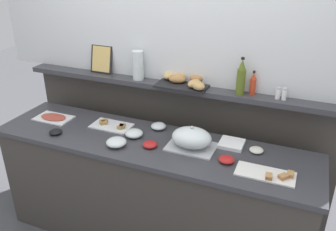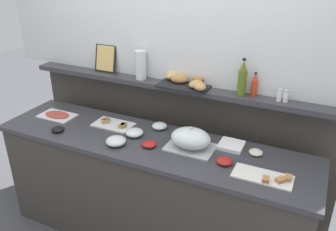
{
  "view_description": "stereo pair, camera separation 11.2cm",
  "coord_description": "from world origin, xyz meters",
  "px_view_note": "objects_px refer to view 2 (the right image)",
  "views": [
    {
      "loc": [
        0.98,
        -2.0,
        2.17
      ],
      "look_at": [
        0.1,
        0.1,
        1.1
      ],
      "focal_mm": 37.35,
      "sensor_mm": 36.0,
      "label": 1
    },
    {
      "loc": [
        1.08,
        -1.96,
        2.17
      ],
      "look_at": [
        0.1,
        0.1,
        1.1
      ],
      "focal_mm": 37.35,
      "sensor_mm": 36.0,
      "label": 2
    }
  ],
  "objects_px": {
    "sandwich_platter_front": "(113,124)",
    "cold_cuts_platter": "(57,115)",
    "condiment_bowl_cream": "(58,129)",
    "glass_bowl_small": "(134,133)",
    "hot_sauce_bottle": "(254,85)",
    "condiment_bowl_dark": "(149,144)",
    "condiment_bowl_teal": "(224,161)",
    "framed_picture": "(106,58)",
    "condiment_bowl_red": "(256,152)",
    "sandwich_platter_rear": "(266,177)",
    "serving_cloche": "(191,139)",
    "olive_oil_bottle": "(242,79)",
    "salt_shaker": "(279,95)",
    "napkin_stack": "(231,145)",
    "glass_bowl_medium": "(116,141)",
    "water_carafe": "(141,65)",
    "glass_bowl_large": "(159,126)",
    "bread_basket": "(186,81)",
    "pepper_shaker": "(286,96)"
  },
  "relations": [
    {
      "from": "glass_bowl_small",
      "to": "framed_picture",
      "type": "distance_m",
      "value": 0.78
    },
    {
      "from": "cold_cuts_platter",
      "to": "condiment_bowl_cream",
      "type": "bearing_deg",
      "value": -47.57
    },
    {
      "from": "glass_bowl_small",
      "to": "condiment_bowl_red",
      "type": "distance_m",
      "value": 0.89
    },
    {
      "from": "sandwich_platter_front",
      "to": "cold_cuts_platter",
      "type": "relative_size",
      "value": 1.06
    },
    {
      "from": "cold_cuts_platter",
      "to": "glass_bowl_small",
      "type": "distance_m",
      "value": 0.76
    },
    {
      "from": "bread_basket",
      "to": "pepper_shaker",
      "type": "bearing_deg",
      "value": -1.47
    },
    {
      "from": "sandwich_platter_front",
      "to": "hot_sauce_bottle",
      "type": "bearing_deg",
      "value": 17.94
    },
    {
      "from": "glass_bowl_large",
      "to": "pepper_shaker",
      "type": "relative_size",
      "value": 1.36
    },
    {
      "from": "condiment_bowl_red",
      "to": "condiment_bowl_cream",
      "type": "bearing_deg",
      "value": -167.81
    },
    {
      "from": "condiment_bowl_dark",
      "to": "napkin_stack",
      "type": "distance_m",
      "value": 0.58
    },
    {
      "from": "condiment_bowl_dark",
      "to": "hot_sauce_bottle",
      "type": "height_order",
      "value": "hot_sauce_bottle"
    },
    {
      "from": "serving_cloche",
      "to": "glass_bowl_large",
      "type": "relative_size",
      "value": 2.88
    },
    {
      "from": "sandwich_platter_front",
      "to": "condiment_bowl_teal",
      "type": "height_order",
      "value": "same"
    },
    {
      "from": "hot_sauce_bottle",
      "to": "salt_shaker",
      "type": "xyz_separation_m",
      "value": [
        0.18,
        -0.03,
        -0.03
      ]
    },
    {
      "from": "hot_sauce_bottle",
      "to": "bread_basket",
      "type": "bearing_deg",
      "value": -179.05
    },
    {
      "from": "condiment_bowl_cream",
      "to": "hot_sauce_bottle",
      "type": "distance_m",
      "value": 1.52
    },
    {
      "from": "olive_oil_bottle",
      "to": "glass_bowl_small",
      "type": "bearing_deg",
      "value": -151.71
    },
    {
      "from": "serving_cloche",
      "to": "olive_oil_bottle",
      "type": "relative_size",
      "value": 1.23
    },
    {
      "from": "glass_bowl_small",
      "to": "hot_sauce_bottle",
      "type": "relative_size",
      "value": 0.77
    },
    {
      "from": "salt_shaker",
      "to": "water_carafe",
      "type": "height_order",
      "value": "water_carafe"
    },
    {
      "from": "condiment_bowl_cream",
      "to": "condiment_bowl_teal",
      "type": "height_order",
      "value": "condiment_bowl_teal"
    },
    {
      "from": "condiment_bowl_cream",
      "to": "sandwich_platter_front",
      "type": "bearing_deg",
      "value": 39.44
    },
    {
      "from": "glass_bowl_small",
      "to": "condiment_bowl_red",
      "type": "xyz_separation_m",
      "value": [
        0.89,
        0.12,
        -0.01
      ]
    },
    {
      "from": "condiment_bowl_teal",
      "to": "serving_cloche",
      "type": "bearing_deg",
      "value": 162.35
    },
    {
      "from": "pepper_shaker",
      "to": "bread_basket",
      "type": "distance_m",
      "value": 0.75
    },
    {
      "from": "condiment_bowl_cream",
      "to": "condiment_bowl_red",
      "type": "xyz_separation_m",
      "value": [
        1.46,
        0.31,
        -0.0
      ]
    },
    {
      "from": "olive_oil_bottle",
      "to": "serving_cloche",
      "type": "bearing_deg",
      "value": -123.57
    },
    {
      "from": "glass_bowl_medium",
      "to": "condiment_bowl_teal",
      "type": "height_order",
      "value": "glass_bowl_medium"
    },
    {
      "from": "glass_bowl_small",
      "to": "sandwich_platter_front",
      "type": "bearing_deg",
      "value": 161.58
    },
    {
      "from": "sandwich_platter_rear",
      "to": "condiment_bowl_red",
      "type": "relative_size",
      "value": 3.82
    },
    {
      "from": "glass_bowl_small",
      "to": "condiment_bowl_teal",
      "type": "relative_size",
      "value": 1.28
    },
    {
      "from": "condiment_bowl_dark",
      "to": "condiment_bowl_teal",
      "type": "distance_m",
      "value": 0.55
    },
    {
      "from": "condiment_bowl_dark",
      "to": "condiment_bowl_cream",
      "type": "xyz_separation_m",
      "value": [
        -0.75,
        -0.1,
        -0.0
      ]
    },
    {
      "from": "glass_bowl_small",
      "to": "hot_sauce_bottle",
      "type": "xyz_separation_m",
      "value": [
        0.77,
        0.41,
        0.36
      ]
    },
    {
      "from": "condiment_bowl_cream",
      "to": "pepper_shaker",
      "type": "height_order",
      "value": "pepper_shaker"
    },
    {
      "from": "framed_picture",
      "to": "sandwich_platter_rear",
      "type": "bearing_deg",
      "value": -19.88
    },
    {
      "from": "sandwich_platter_front",
      "to": "condiment_bowl_dark",
      "type": "relative_size",
      "value": 3.07
    },
    {
      "from": "bread_basket",
      "to": "condiment_bowl_cream",
      "type": "bearing_deg",
      "value": -144.11
    },
    {
      "from": "condiment_bowl_red",
      "to": "pepper_shaker",
      "type": "xyz_separation_m",
      "value": [
        0.11,
        0.26,
        0.34
      ]
    },
    {
      "from": "framed_picture",
      "to": "water_carafe",
      "type": "bearing_deg",
      "value": -5.99
    },
    {
      "from": "sandwich_platter_front",
      "to": "glass_bowl_large",
      "type": "relative_size",
      "value": 2.71
    },
    {
      "from": "sandwich_platter_rear",
      "to": "sandwich_platter_front",
      "type": "bearing_deg",
      "value": 170.45
    },
    {
      "from": "cold_cuts_platter",
      "to": "glass_bowl_small",
      "type": "bearing_deg",
      "value": -1.34
    },
    {
      "from": "glass_bowl_small",
      "to": "bread_basket",
      "type": "xyz_separation_m",
      "value": [
        0.25,
        0.4,
        0.32
      ]
    },
    {
      "from": "cold_cuts_platter",
      "to": "pepper_shaker",
      "type": "height_order",
      "value": "pepper_shaker"
    },
    {
      "from": "condiment_bowl_dark",
      "to": "salt_shaker",
      "type": "bearing_deg",
      "value": 31.18
    },
    {
      "from": "cold_cuts_platter",
      "to": "water_carafe",
      "type": "bearing_deg",
      "value": 30.39
    },
    {
      "from": "glass_bowl_small",
      "to": "olive_oil_bottle",
      "type": "xyz_separation_m",
      "value": [
        0.69,
        0.37,
        0.41
      ]
    },
    {
      "from": "sandwich_platter_rear",
      "to": "glass_bowl_medium",
      "type": "bearing_deg",
      "value": -177.74
    },
    {
      "from": "condiment_bowl_dark",
      "to": "framed_picture",
      "type": "relative_size",
      "value": 0.43
    }
  ]
}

